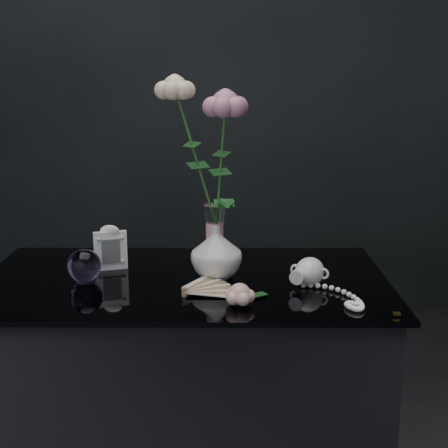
# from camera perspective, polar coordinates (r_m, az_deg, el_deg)

# --- Properties ---
(table) EXTENTS (1.05, 0.58, 0.76)m
(table) POSITION_cam_1_polar(r_m,az_deg,el_deg) (1.78, -3.45, -16.66)
(table) COLOR black
(table) RESTS_ON ground
(vase) EXTENTS (0.14, 0.14, 0.14)m
(vase) POSITION_cam_1_polar(r_m,az_deg,el_deg) (1.61, -0.70, -2.53)
(vase) COLOR silver
(vase) RESTS_ON table
(wine_glass) EXTENTS (0.06, 0.06, 0.19)m
(wine_glass) POSITION_cam_1_polar(r_m,az_deg,el_deg) (1.62, -0.86, -1.51)
(wine_glass) COLOR white
(wine_glass) RESTS_ON table
(picture_frame) EXTENTS (0.11, 0.09, 0.12)m
(picture_frame) POSITION_cam_1_polar(r_m,az_deg,el_deg) (1.70, -10.35, -2.12)
(picture_frame) COLOR white
(picture_frame) RESTS_ON table
(paperweight) EXTENTS (0.10, 0.10, 0.09)m
(paperweight) POSITION_cam_1_polar(r_m,az_deg,el_deg) (1.62, -12.66, -3.73)
(paperweight) COLOR #8E6FB5
(paperweight) RESTS_ON table
(paper_fan) EXTENTS (0.29, 0.26, 0.03)m
(paper_fan) POSITION_cam_1_polar(r_m,az_deg,el_deg) (1.50, -3.62, -6.13)
(paper_fan) COLOR #F5E8C4
(paper_fan) RESTS_ON table
(loose_rose) EXTENTS (0.13, 0.16, 0.05)m
(loose_rose) POSITION_cam_1_polar(r_m,az_deg,el_deg) (1.44, 1.45, -6.45)
(loose_rose) COLOR #F3AE9C
(loose_rose) RESTS_ON table
(pearl_jar) EXTENTS (0.34, 0.34, 0.07)m
(pearl_jar) POSITION_cam_1_polar(r_m,az_deg,el_deg) (1.58, 7.83, -4.22)
(pearl_jar) COLOR white
(pearl_jar) RESTS_ON table
(roses) EXTENTS (0.21, 0.12, 0.43)m
(roses) POSITION_cam_1_polar(r_m,az_deg,el_deg) (1.56, -1.63, 7.29)
(roses) COLOR #FECFA9
(roses) RESTS_ON vase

